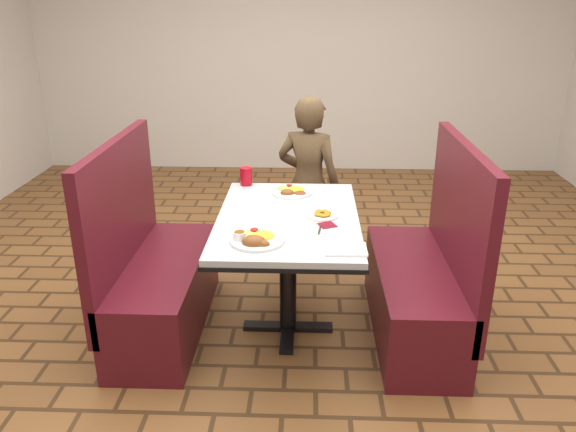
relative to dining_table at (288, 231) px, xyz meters
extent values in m
plane|color=brown|center=(0.00, 0.00, -0.65)|extent=(7.00, 7.00, 0.00)
cube|color=silver|center=(0.00, 3.50, 0.75)|extent=(6.00, 0.04, 2.80)
cube|color=silver|center=(0.00, 0.00, 0.08)|extent=(0.80, 1.20, 0.03)
cube|color=black|center=(0.00, 0.00, 0.05)|extent=(0.81, 1.21, 0.02)
cylinder|color=black|center=(0.00, 0.00, -0.30)|extent=(0.10, 0.10, 0.69)
cube|color=black|center=(0.00, 0.00, -0.64)|extent=(0.55, 0.08, 0.03)
cube|color=black|center=(0.00, 0.00, -0.64)|extent=(0.08, 0.55, 0.03)
cube|color=#59141F|center=(-0.75, 0.00, -0.43)|extent=(0.45, 1.20, 0.45)
cube|color=#59141F|center=(-0.97, 0.00, 0.05)|extent=(0.06, 1.20, 0.95)
cube|color=#59141F|center=(0.75, 0.00, -0.43)|extent=(0.45, 1.20, 0.45)
cube|color=#59141F|center=(0.97, 0.00, 0.05)|extent=(0.06, 1.20, 0.95)
imported|color=brown|center=(0.11, 0.93, -0.01)|extent=(0.54, 0.44, 1.28)
cylinder|color=white|center=(-0.14, -0.37, 0.10)|extent=(0.28, 0.28, 0.02)
ellipsoid|color=yellow|center=(-0.11, -0.33, 0.14)|extent=(0.11, 0.11, 0.05)
ellipsoid|color=#96CF53|center=(-0.20, -0.32, 0.13)|extent=(0.11, 0.09, 0.04)
cylinder|color=red|center=(-0.16, -0.30, 0.13)|extent=(0.04, 0.04, 0.01)
ellipsoid|color=brown|center=(-0.15, -0.43, 0.15)|extent=(0.12, 0.09, 0.07)
ellipsoid|color=brown|center=(-0.11, -0.44, 0.13)|extent=(0.07, 0.05, 0.04)
cylinder|color=white|center=(-0.23, -0.38, 0.13)|extent=(0.07, 0.07, 0.04)
cylinder|color=brown|center=(-0.23, -0.38, 0.15)|extent=(0.05, 0.05, 0.01)
cylinder|color=white|center=(0.01, 0.39, 0.10)|extent=(0.25, 0.25, 0.02)
ellipsoid|color=yellow|center=(0.04, 0.42, 0.13)|extent=(0.10, 0.10, 0.05)
ellipsoid|color=#96CF53|center=(-0.04, 0.44, 0.13)|extent=(0.10, 0.08, 0.03)
cylinder|color=red|center=(-0.01, 0.46, 0.13)|extent=(0.04, 0.04, 0.01)
ellipsoid|color=brown|center=(0.06, 0.36, 0.12)|extent=(0.08, 0.08, 0.03)
ellipsoid|color=brown|center=(-0.02, 0.35, 0.14)|extent=(0.09, 0.06, 0.05)
cylinder|color=white|center=(0.20, 0.00, 0.10)|extent=(0.18, 0.18, 0.01)
cube|color=maroon|center=(0.22, -0.13, 0.10)|extent=(0.12, 0.12, 0.00)
cube|color=silver|center=(0.18, -0.21, 0.10)|extent=(0.02, 0.13, 0.00)
cylinder|color=#B00B1A|center=(-0.30, 0.56, 0.16)|extent=(0.08, 0.08, 0.12)
cube|color=white|center=(0.30, -0.45, 0.10)|extent=(0.21, 0.16, 0.01)
cube|color=silver|center=(-0.05, -0.32, 0.11)|extent=(0.08, 0.14, 0.00)
cube|color=#B9BABE|center=(-0.12, -0.39, 0.11)|extent=(0.04, 0.13, 0.00)
camera|label=1|loc=(0.12, -2.98, 1.26)|focal=35.00mm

